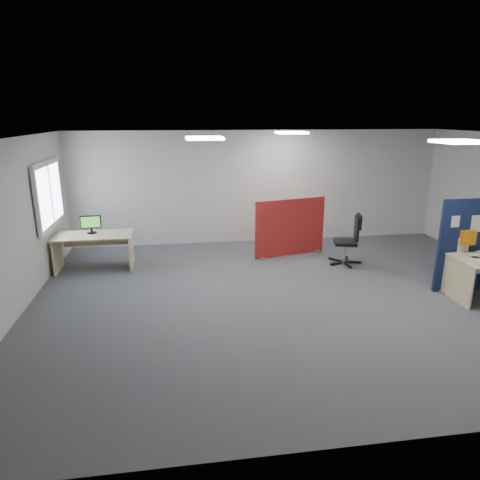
{
  "coord_description": "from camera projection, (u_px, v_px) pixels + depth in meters",
  "views": [
    {
      "loc": [
        -1.98,
        -6.66,
        3.03
      ],
      "look_at": [
        -0.96,
        0.21,
        1.0
      ],
      "focal_mm": 32.0,
      "sensor_mm": 36.0,
      "label": 1
    }
  ],
  "objects": [
    {
      "name": "office_chair",
      "position": [
        351.0,
        237.0,
        8.92
      ],
      "size": [
        0.7,
        0.68,
        1.05
      ],
      "rotation": [
        0.0,
        0.0,
        -0.26
      ],
      "color": "black",
      "rests_on": "floor"
    },
    {
      "name": "ceiling",
      "position": [
        302.0,
        137.0,
        6.69
      ],
      "size": [
        9.0,
        7.0,
        0.02
      ],
      "primitive_type": "cube",
      "color": "white",
      "rests_on": "wall_back"
    },
    {
      "name": "window",
      "position": [
        49.0,
        195.0,
        8.29
      ],
      "size": [
        0.06,
        1.7,
        1.3
      ],
      "color": "white",
      "rests_on": "wall_left"
    },
    {
      "name": "red_divider",
      "position": [
        290.0,
        228.0,
        9.48
      ],
      "size": [
        1.66,
        0.46,
        1.27
      ],
      "rotation": [
        0.0,
        0.0,
        0.24
      ],
      "color": "maroon",
      "rests_on": "floor"
    },
    {
      "name": "wall_back",
      "position": [
        259.0,
        187.0,
        10.39
      ],
      "size": [
        9.0,
        0.02,
        2.7
      ],
      "primitive_type": "cube",
      "color": "silver",
      "rests_on": "floor"
    },
    {
      "name": "second_desk",
      "position": [
        94.0,
        243.0,
        8.66
      ],
      "size": [
        1.51,
        0.76,
        0.73
      ],
      "color": "beige",
      "rests_on": "floor"
    },
    {
      "name": "wall_front",
      "position": [
        410.0,
        314.0,
        3.75
      ],
      "size": [
        9.0,
        0.02,
        2.7
      ],
      "primitive_type": "cube",
      "color": "silver",
      "rests_on": "floor"
    },
    {
      "name": "ceiling_lights",
      "position": [
        310.0,
        137.0,
        7.38
      ],
      "size": [
        4.1,
        4.1,
        0.04
      ],
      "color": "white",
      "rests_on": "ceiling"
    },
    {
      "name": "wall_left",
      "position": [
        10.0,
        231.0,
        6.43
      ],
      "size": [
        0.02,
        7.0,
        2.7
      ],
      "primitive_type": "cube",
      "color": "silver",
      "rests_on": "floor"
    },
    {
      "name": "floor",
      "position": [
        296.0,
        296.0,
        7.45
      ],
      "size": [
        9.0,
        9.0,
        0.0
      ],
      "primitive_type": "plane",
      "color": "#52545A",
      "rests_on": "ground"
    },
    {
      "name": "monitor_second",
      "position": [
        91.0,
        224.0,
        8.6
      ],
      "size": [
        0.4,
        0.18,
        0.37
      ],
      "rotation": [
        0.0,
        0.0,
        0.09
      ],
      "color": "black",
      "rests_on": "second_desk"
    }
  ]
}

